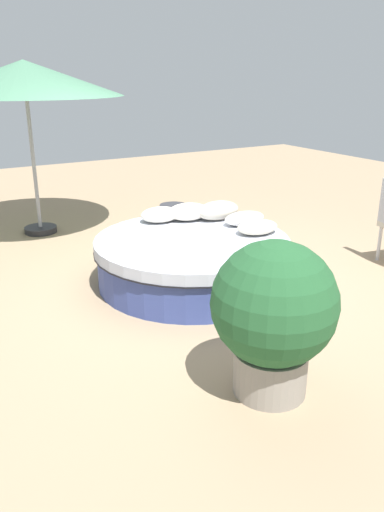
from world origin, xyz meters
TOP-DOWN VIEW (x-y plane):
  - ground_plane at (0.00, 0.00)m, footprint 16.00×16.00m
  - round_bed at (0.00, 0.00)m, footprint 2.03×2.03m
  - throw_pillow_0 at (0.68, -0.21)m, footprint 0.47×0.33m
  - throw_pillow_1 at (0.76, 0.13)m, footprint 0.50×0.29m
  - throw_pillow_2 at (0.62, 0.46)m, footprint 0.53×0.30m
  - throw_pillow_3 at (0.32, 0.63)m, footprint 0.49×0.38m
  - throw_pillow_4 at (-0.00, 0.72)m, footprint 0.46×0.36m
  - patio_umbrella at (-0.92, 2.60)m, footprint 2.49×2.49m
  - planter at (-0.52, -1.95)m, footprint 0.85×0.85m
  - side_table at (0.64, 1.60)m, footprint 0.37×0.37m

SIDE VIEW (x-z plane):
  - ground_plane at x=0.00m, z-range 0.00..0.00m
  - side_table at x=0.64m, z-range 0.00..0.41m
  - round_bed at x=0.00m, z-range 0.01..0.50m
  - throw_pillow_0 at x=0.68m, z-range 0.49..0.63m
  - throw_pillow_1 at x=0.76m, z-range 0.49..0.64m
  - throw_pillow_4 at x=0.00m, z-range 0.49..0.66m
  - throw_pillow_3 at x=0.32m, z-range 0.49..0.68m
  - throw_pillow_2 at x=0.62m, z-range 0.49..0.71m
  - planter at x=-0.52m, z-range 0.06..1.16m
  - patio_umbrella at x=-0.92m, z-range 0.90..3.15m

